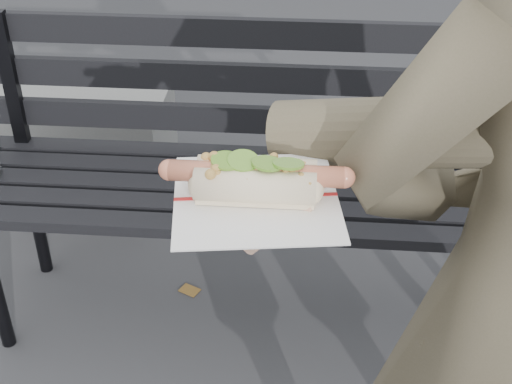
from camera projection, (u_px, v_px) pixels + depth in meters
The scene contains 3 objects.
park_bench at pixel (235, 158), 1.96m from camera, with size 1.50×0.44×0.88m.
concrete_block at pixel (10, 143), 2.68m from camera, with size 1.20×0.40×0.40m, color slate.
held_hotdog at pixel (419, 147), 0.84m from camera, with size 0.62×0.31×0.20m.
Camera 1 is at (0.17, -0.66, 1.53)m, focal length 50.00 mm.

